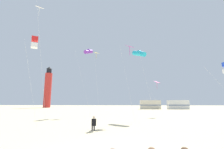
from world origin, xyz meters
TOP-DOWN VIEW (x-y plane):
  - kite_flyer_standing at (-1.60, 6.17)m, footprint 0.44×0.56m
  - kite_diamond_white at (-9.45, 10.77)m, footprint 2.22×2.22m
  - kite_diamond_rainbow at (6.55, 20.26)m, footprint 2.57×2.57m
  - kite_diamond_gold at (-4.14, 22.13)m, footprint 1.41×1.41m
  - kite_box_scarlet at (-8.09, 8.01)m, footprint 1.53×1.53m
  - kite_diamond_magenta at (1.71, 13.52)m, footprint 1.90×1.90m
  - kite_tube_violet at (-5.57, 21.71)m, footprint 3.45×3.58m
  - kite_tube_cyan at (3.26, 16.08)m, footprint 2.94×3.13m
  - lighthouse_distant at (-29.54, 56.04)m, footprint 2.80×2.80m
  - rv_van_cream at (9.84, 45.94)m, footprint 6.50×2.51m
  - rv_van_white at (18.58, 45.85)m, footprint 6.54×2.64m

SIDE VIEW (x-z plane):
  - kite_flyer_standing at x=-1.60m, z-range 0.03..1.19m
  - rv_van_cream at x=9.84m, z-range -0.01..2.79m
  - rv_van_white at x=18.58m, z-range -0.01..2.79m
  - kite_diamond_rainbow at x=6.55m, z-range 2.49..8.28m
  - lighthouse_distant at x=-29.54m, z-range -0.56..16.24m
  - kite_box_scarlet at x=-8.09m, z-range 3.78..12.51m
  - kite_diamond_magenta at x=1.71m, z-range 4.27..14.02m
  - kite_tube_cyan at x=3.26m, z-range 4.32..14.36m
  - kite_diamond_gold at x=-4.14m, z-range 5.12..16.86m
  - kite_tube_violet at x=-5.57m, z-range 5.48..17.86m
  - kite_diamond_white at x=-9.45m, z-range 6.10..20.25m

